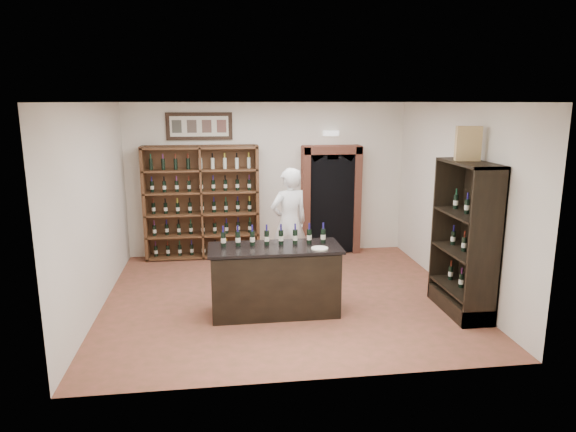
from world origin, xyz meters
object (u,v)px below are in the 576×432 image
(side_cabinet, at_px, (465,262))
(wine_crate, at_px, (468,144))
(tasting_counter, at_px, (275,280))
(counter_bottle_0, at_px, (223,239))
(shopkeeper, at_px, (289,223))
(wine_shelf, at_px, (202,202))

(side_cabinet, xyz_separation_m, wine_crate, (-0.03, 0.12, 1.69))
(side_cabinet, bearing_deg, tasting_counter, 173.72)
(counter_bottle_0, distance_m, shopkeeper, 1.87)
(wine_shelf, xyz_separation_m, shopkeeper, (1.52, -1.35, -0.14))
(wine_shelf, height_order, wine_crate, wine_crate)
(tasting_counter, height_order, counter_bottle_0, counter_bottle_0)
(shopkeeper, xyz_separation_m, wine_crate, (2.27, -1.77, 1.48))
(tasting_counter, xyz_separation_m, wine_crate, (2.69, -0.18, 1.95))
(tasting_counter, bearing_deg, wine_shelf, 110.56)
(counter_bottle_0, relative_size, wine_crate, 0.63)
(counter_bottle_0, xyz_separation_m, wine_crate, (3.41, -0.29, 1.33))
(counter_bottle_0, xyz_separation_m, shopkeeper, (1.14, 1.47, -0.15))
(shopkeeper, bearing_deg, wine_shelf, -61.06)
(side_cabinet, bearing_deg, counter_bottle_0, 173.20)
(shopkeeper, bearing_deg, side_cabinet, 121.22)
(side_cabinet, relative_size, shopkeeper, 1.15)
(counter_bottle_0, bearing_deg, tasting_counter, -8.74)
(wine_shelf, relative_size, tasting_counter, 1.17)
(wine_shelf, distance_m, wine_crate, 5.09)
(shopkeeper, relative_size, wine_crate, 4.01)
(side_cabinet, bearing_deg, wine_shelf, 139.79)
(tasting_counter, bearing_deg, wine_crate, -3.88)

